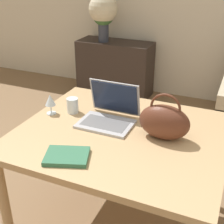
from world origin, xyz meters
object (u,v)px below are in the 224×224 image
at_px(laptop, 110,111).
at_px(drinking_glass, 73,105).
at_px(handbag, 164,122).
at_px(wine_glass, 50,101).
at_px(flower_vase, 103,12).

height_order(laptop, drinking_glass, laptop).
bearing_deg(handbag, wine_glass, 179.31).
relative_size(laptop, drinking_glass, 3.30).
bearing_deg(flower_vase, drinking_glass, -70.58).
distance_m(wine_glass, flower_vase, 2.17).
bearing_deg(flower_vase, laptop, -63.98).
bearing_deg(handbag, drinking_glass, 172.49).
xyz_separation_m(laptop, handbag, (0.37, -0.08, 0.04)).
xyz_separation_m(drinking_glass, handbag, (0.64, -0.08, 0.06)).
distance_m(laptop, wine_glass, 0.40).
bearing_deg(wine_glass, drinking_glass, 32.01).
bearing_deg(wine_glass, laptop, 9.48).
relative_size(drinking_glass, handbag, 0.35).
bearing_deg(flower_vase, wine_glass, -74.27).
height_order(drinking_glass, wine_glass, wine_glass).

